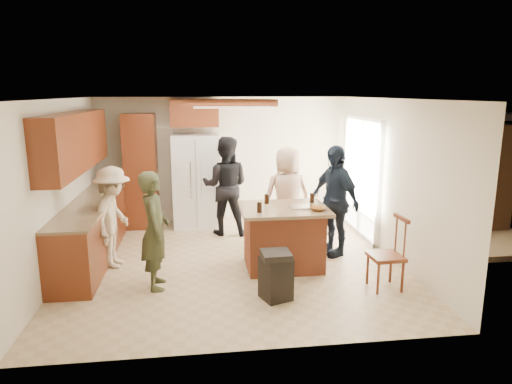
{
  "coord_description": "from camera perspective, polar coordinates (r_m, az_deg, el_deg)",
  "views": [
    {
      "loc": [
        -0.52,
        -6.69,
        2.6
      ],
      "look_at": [
        0.33,
        -0.17,
        1.15
      ],
      "focal_mm": 32.0,
      "sensor_mm": 36.0,
      "label": 1
    }
  ],
  "objects": [
    {
      "name": "person_side_right",
      "position": [
        7.42,
        9.77,
        -1.06
      ],
      "size": [
        0.9,
        1.17,
        1.78
      ],
      "primitive_type": "imported",
      "rotation": [
        0.0,
        0.0,
        -1.17
      ],
      "color": "black",
      "rests_on": "ground"
    },
    {
      "name": "person_counter",
      "position": [
        7.14,
        -17.44,
        -3.04
      ],
      "size": [
        0.61,
        1.05,
        1.53
      ],
      "primitive_type": "imported",
      "rotation": [
        0.0,
        0.0,
        1.41
      ],
      "color": "tan",
      "rests_on": "ground"
    },
    {
      "name": "refrigerator",
      "position": [
        8.97,
        -7.46,
        1.4
      ],
      "size": [
        0.9,
        0.76,
        1.8
      ],
      "color": "white",
      "rests_on": "ground"
    },
    {
      "name": "trash_bin",
      "position": [
        5.89,
        2.5,
        -10.34
      ],
      "size": [
        0.44,
        0.44,
        0.63
      ],
      "color": "black",
      "rests_on": "ground"
    },
    {
      "name": "island_items",
      "position": [
        6.71,
        5.53,
        -1.7
      ],
      "size": [
        1.02,
        0.68,
        0.15
      ],
      "color": "silver",
      "rests_on": "kitchen_island"
    },
    {
      "name": "kitchen_island",
      "position": [
        6.88,
        3.43,
        -5.59
      ],
      "size": [
        1.28,
        1.03,
        0.93
      ],
      "color": "#AD4D2C",
      "rests_on": "ground"
    },
    {
      "name": "spindle_chair",
      "position": [
        6.38,
        16.08,
        -7.72
      ],
      "size": [
        0.44,
        0.44,
        0.99
      ],
      "color": "maroon",
      "rests_on": "ground"
    },
    {
      "name": "person_front_left",
      "position": [
        6.21,
        -12.56,
        -4.71
      ],
      "size": [
        0.47,
        0.61,
        1.6
      ],
      "primitive_type": "imported",
      "rotation": [
        0.0,
        0.0,
        1.64
      ],
      "color": "#383B22",
      "rests_on": "ground"
    },
    {
      "name": "person_behind_left",
      "position": [
        8.39,
        -3.82,
        0.77
      ],
      "size": [
        0.97,
        0.71,
        1.82
      ],
      "primitive_type": "imported",
      "rotation": [
        0.0,
        0.0,
        2.95
      ],
      "color": "black",
      "rests_on": "ground"
    },
    {
      "name": "room_shell",
      "position": [
        9.82,
        22.64,
        1.29
      ],
      "size": [
        8.0,
        5.2,
        5.0
      ],
      "color": "tan",
      "rests_on": "ground"
    },
    {
      "name": "person_behind_right",
      "position": [
        7.8,
        3.93,
        -0.55
      ],
      "size": [
        0.86,
        0.58,
        1.7
      ],
      "primitive_type": "imported",
      "rotation": [
        0.0,
        0.0,
        3.19
      ],
      "color": "tan",
      "rests_on": "ground"
    },
    {
      "name": "left_cabinetry",
      "position": [
        7.48,
        -20.53,
        -1.07
      ],
      "size": [
        0.64,
        3.0,
        2.3
      ],
      "color": "maroon",
      "rests_on": "ground"
    },
    {
      "name": "back_wall_units",
      "position": [
        9.01,
        -12.55,
        4.35
      ],
      "size": [
        1.8,
        0.6,
        2.45
      ],
      "color": "maroon",
      "rests_on": "ground"
    }
  ]
}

